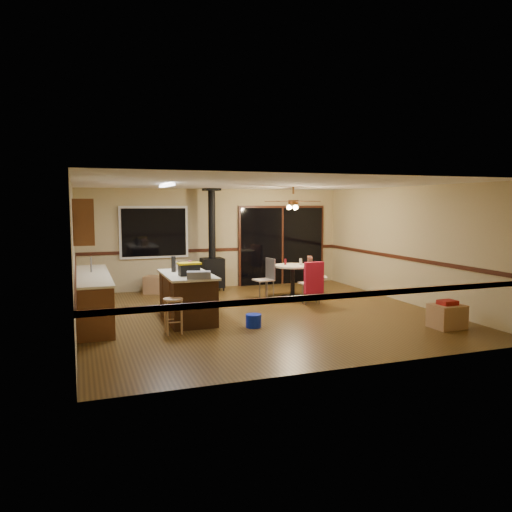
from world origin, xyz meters
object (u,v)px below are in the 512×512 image
blue_bucket (254,321)px  box_corner_b (446,317)px  chair_right (311,271)px  chair_near (313,278)px  toolbox_black (189,270)px  box_under_window (156,285)px  wood_stove (212,262)px  toolbox_grey (199,275)px  bar_stool (173,316)px  kitchen_island (187,297)px  box_corner_a (447,316)px  chair_left (267,274)px  dining_table (293,276)px

blue_bucket → box_corner_b: box_corner_b is taller
chair_right → chair_near: bearing=-113.2°
toolbox_black → box_under_window: (-0.12, 3.37, -0.79)m
chair_right → box_under_window: chair_right is taller
wood_stove → toolbox_grey: (-1.24, -3.77, 0.24)m
bar_stool → box_corner_b: (4.74, -1.19, -0.13)m
kitchen_island → chair_near: size_ratio=2.40×
kitchen_island → box_corner_a: (4.25, -2.17, -0.24)m
kitchen_island → blue_bucket: (1.01, -0.94, -0.34)m
bar_stool → chair_near: bearing=22.7°
wood_stove → blue_bucket: bearing=-94.2°
blue_bucket → box_under_window: box_under_window is taller
blue_bucket → box_under_window: size_ratio=0.53×
blue_bucket → chair_left: 2.78m
wood_stove → chair_left: 1.80m
kitchen_island → chair_right: chair_right is taller
blue_bucket → chair_left: bearing=63.7°
bar_stool → wood_stove: bearing=66.3°
toolbox_black → chair_left: (2.23, 1.78, -0.41)m
blue_bucket → chair_near: 2.44m
box_under_window → kitchen_island: bearing=-87.5°
toolbox_grey → box_under_window: (-0.20, 3.82, -0.75)m
blue_bucket → box_corner_b: bearing=-19.1°
kitchen_island → chair_left: bearing=34.2°
blue_bucket → box_under_window: 4.20m
kitchen_island → toolbox_grey: size_ratio=4.04×
wood_stove → toolbox_grey: wood_stove is taller
wood_stove → box_corner_a: bearing=-60.5°
chair_near → box_under_window: bearing=139.6°
toolbox_grey → chair_near: toolbox_grey is taller
blue_bucket → chair_right: chair_right is taller
toolbox_black → chair_near: size_ratio=0.53×
dining_table → box_corner_a: size_ratio=1.61×
toolbox_grey → bar_stool: size_ratio=0.68×
chair_right → box_under_window: size_ratio=1.30×
blue_bucket → box_corner_a: (3.24, -1.22, 0.09)m
dining_table → blue_bucket: bearing=-127.7°
toolbox_black → blue_bucket: size_ratio=1.32×
chair_right → box_corner_a: 3.80m
toolbox_grey → blue_bucket: toolbox_grey is taller
chair_right → box_corner_b: bearing=-75.1°
bar_stool → dining_table: bearing=35.1°
toolbox_black → dining_table: (2.83, 1.66, -0.47)m
kitchen_island → toolbox_black: bearing=-92.9°
chair_left → box_under_window: 2.87m
toolbox_black → bar_stool: toolbox_black is taller
chair_near → toolbox_grey: bearing=-156.7°
toolbox_grey → chair_near: (2.85, 1.23, -0.37)m
box_under_window → toolbox_grey: bearing=-87.0°
wood_stove → blue_bucket: wood_stove is taller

